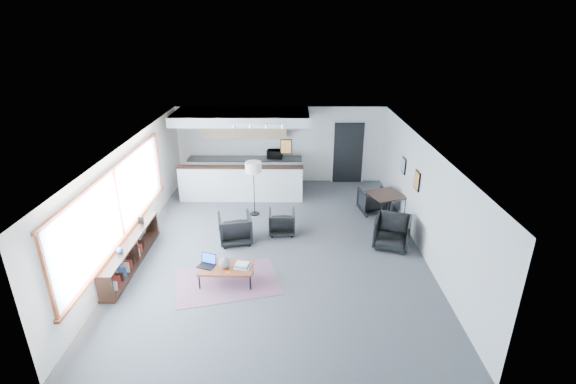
{
  "coord_description": "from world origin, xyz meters",
  "views": [
    {
      "loc": [
        0.32,
        -9.26,
        5.19
      ],
      "look_at": [
        0.27,
        0.4,
        1.24
      ],
      "focal_mm": 26.0,
      "sensor_mm": 36.0,
      "label": 1
    }
  ],
  "objects_px": {
    "laptop": "(208,262)",
    "ceramic_pot": "(224,263)",
    "book_stack": "(243,265)",
    "armchair_right": "(282,221)",
    "dining_chair_far": "(373,202)",
    "microwave": "(275,153)",
    "dining_chair_near": "(392,233)",
    "coffee_table": "(226,268)",
    "armchair_left": "(235,227)",
    "floor_lamp": "(253,169)",
    "dining_table": "(386,196)"
  },
  "relations": [
    {
      "from": "book_stack",
      "to": "armchair_right",
      "type": "xyz_separation_m",
      "value": [
        0.79,
        2.27,
        -0.08
      ]
    },
    {
      "from": "laptop",
      "to": "dining_table",
      "type": "bearing_deg",
      "value": 54.91
    },
    {
      "from": "armchair_right",
      "to": "dining_table",
      "type": "xyz_separation_m",
      "value": [
        2.89,
        0.9,
        0.33
      ]
    },
    {
      "from": "laptop",
      "to": "floor_lamp",
      "type": "distance_m",
      "value": 3.55
    },
    {
      "from": "ceramic_pot",
      "to": "coffee_table",
      "type": "bearing_deg",
      "value": 46.03
    },
    {
      "from": "coffee_table",
      "to": "microwave",
      "type": "distance_m",
      "value": 5.96
    },
    {
      "from": "armchair_right",
      "to": "dining_chair_far",
      "type": "distance_m",
      "value": 2.94
    },
    {
      "from": "dining_chair_far",
      "to": "microwave",
      "type": "distance_m",
      "value": 3.8
    },
    {
      "from": "ceramic_pot",
      "to": "armchair_right",
      "type": "xyz_separation_m",
      "value": [
        1.17,
        2.31,
        -0.15
      ]
    },
    {
      "from": "floor_lamp",
      "to": "dining_chair_near",
      "type": "bearing_deg",
      "value": -27.72
    },
    {
      "from": "coffee_table",
      "to": "book_stack",
      "type": "height_order",
      "value": "book_stack"
    },
    {
      "from": "microwave",
      "to": "ceramic_pot",
      "type": "bearing_deg",
      "value": -92.27
    },
    {
      "from": "floor_lamp",
      "to": "book_stack",
      "type": "bearing_deg",
      "value": -89.59
    },
    {
      "from": "book_stack",
      "to": "dining_chair_far",
      "type": "relative_size",
      "value": 0.56
    },
    {
      "from": "ceramic_pot",
      "to": "floor_lamp",
      "type": "relative_size",
      "value": 0.16
    },
    {
      "from": "dining_table",
      "to": "dining_chair_near",
      "type": "xyz_separation_m",
      "value": [
        -0.16,
        -1.6,
        -0.31
      ]
    },
    {
      "from": "ceramic_pot",
      "to": "armchair_right",
      "type": "distance_m",
      "value": 2.59
    },
    {
      "from": "ceramic_pot",
      "to": "dining_table",
      "type": "height_order",
      "value": "dining_table"
    },
    {
      "from": "armchair_left",
      "to": "book_stack",
      "type": "bearing_deg",
      "value": 89.25
    },
    {
      "from": "book_stack",
      "to": "dining_chair_far",
      "type": "distance_m",
      "value": 4.95
    },
    {
      "from": "armchair_right",
      "to": "floor_lamp",
      "type": "relative_size",
      "value": 0.43
    },
    {
      "from": "armchair_left",
      "to": "microwave",
      "type": "bearing_deg",
      "value": -114.87
    },
    {
      "from": "laptop",
      "to": "armchair_right",
      "type": "bearing_deg",
      "value": 74.91
    },
    {
      "from": "laptop",
      "to": "ceramic_pot",
      "type": "relative_size",
      "value": 1.7
    },
    {
      "from": "floor_lamp",
      "to": "dining_chair_near",
      "type": "xyz_separation_m",
      "value": [
        3.54,
        -1.86,
        -1.01
      ]
    },
    {
      "from": "laptop",
      "to": "dining_table",
      "type": "height_order",
      "value": "dining_table"
    },
    {
      "from": "laptop",
      "to": "book_stack",
      "type": "relative_size",
      "value": 1.13
    },
    {
      "from": "armchair_right",
      "to": "dining_table",
      "type": "height_order",
      "value": "dining_table"
    },
    {
      "from": "coffee_table",
      "to": "armchair_right",
      "type": "relative_size",
      "value": 1.68
    },
    {
      "from": "armchair_left",
      "to": "floor_lamp",
      "type": "relative_size",
      "value": 0.51
    },
    {
      "from": "coffee_table",
      "to": "floor_lamp",
      "type": "distance_m",
      "value": 3.6
    },
    {
      "from": "coffee_table",
      "to": "dining_chair_far",
      "type": "height_order",
      "value": "dining_chair_far"
    },
    {
      "from": "ceramic_pot",
      "to": "armchair_right",
      "type": "relative_size",
      "value": 0.36
    },
    {
      "from": "dining_table",
      "to": "microwave",
      "type": "bearing_deg",
      "value": 139.9
    },
    {
      "from": "microwave",
      "to": "dining_chair_far",
      "type": "bearing_deg",
      "value": -31.81
    },
    {
      "from": "laptop",
      "to": "armchair_right",
      "type": "xyz_separation_m",
      "value": [
        1.54,
        2.19,
        -0.1
      ]
    },
    {
      "from": "laptop",
      "to": "microwave",
      "type": "relative_size",
      "value": 0.83
    },
    {
      "from": "coffee_table",
      "to": "floor_lamp",
      "type": "relative_size",
      "value": 0.73
    },
    {
      "from": "floor_lamp",
      "to": "microwave",
      "type": "xyz_separation_m",
      "value": [
        0.52,
        2.43,
        -0.28
      ]
    },
    {
      "from": "dining_table",
      "to": "dining_chair_far",
      "type": "height_order",
      "value": "dining_table"
    },
    {
      "from": "laptop",
      "to": "book_stack",
      "type": "height_order",
      "value": "laptop"
    },
    {
      "from": "ceramic_pot",
      "to": "armchair_left",
      "type": "height_order",
      "value": "armchair_left"
    },
    {
      "from": "floor_lamp",
      "to": "dining_chair_far",
      "type": "distance_m",
      "value": 3.61
    },
    {
      "from": "ceramic_pot",
      "to": "dining_chair_far",
      "type": "distance_m",
      "value": 5.24
    },
    {
      "from": "floor_lamp",
      "to": "coffee_table",
      "type": "bearing_deg",
      "value": -95.39
    },
    {
      "from": "book_stack",
      "to": "dining_chair_near",
      "type": "xyz_separation_m",
      "value": [
        3.52,
        1.57,
        -0.05
      ]
    },
    {
      "from": "coffee_table",
      "to": "armchair_left",
      "type": "xyz_separation_m",
      "value": [
        -0.03,
        1.79,
        0.06
      ]
    },
    {
      "from": "armchair_left",
      "to": "floor_lamp",
      "type": "height_order",
      "value": "floor_lamp"
    },
    {
      "from": "laptop",
      "to": "ceramic_pot",
      "type": "height_order",
      "value": "same"
    },
    {
      "from": "dining_chair_far",
      "to": "microwave",
      "type": "height_order",
      "value": "microwave"
    }
  ]
}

